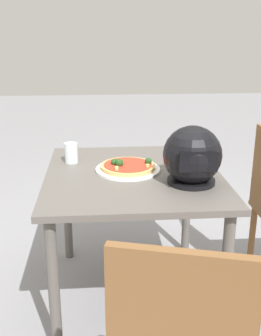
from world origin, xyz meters
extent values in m
plane|color=gray|center=(0.00, 0.00, 0.00)|extent=(14.00, 14.00, 0.00)
cube|color=#5B5651|center=(0.00, 0.00, 0.69)|extent=(0.87, 0.95, 0.03)
cylinder|color=#5B5651|center=(-0.37, -0.42, 0.34)|extent=(0.05, 0.05, 0.67)
cylinder|color=#5B5651|center=(0.37, -0.42, 0.34)|extent=(0.05, 0.05, 0.67)
cylinder|color=#5B5651|center=(-0.37, 0.42, 0.34)|extent=(0.05, 0.05, 0.67)
cylinder|color=#5B5651|center=(0.37, 0.42, 0.34)|extent=(0.05, 0.05, 0.67)
cylinder|color=white|center=(0.02, -0.04, 0.71)|extent=(0.33, 0.33, 0.01)
cylinder|color=tan|center=(0.02, -0.04, 0.73)|extent=(0.28, 0.28, 0.02)
cylinder|color=red|center=(0.02, -0.04, 0.74)|extent=(0.24, 0.24, 0.00)
sphere|color=#234C1E|center=(0.09, -0.05, 0.75)|extent=(0.04, 0.04, 0.04)
sphere|color=#234C1E|center=(-0.08, -0.05, 0.75)|extent=(0.04, 0.04, 0.04)
sphere|color=#234C1E|center=(0.07, -0.03, 0.75)|extent=(0.04, 0.04, 0.04)
cylinder|color=#E0D172|center=(-0.07, 0.01, 0.74)|extent=(0.02, 0.02, 0.01)
cylinder|color=#E0D172|center=(0.06, -0.04, 0.74)|extent=(0.02, 0.02, 0.01)
cylinder|color=#E0D172|center=(0.08, 0.04, 0.75)|extent=(0.02, 0.02, 0.02)
sphere|color=black|center=(-0.26, 0.16, 0.84)|extent=(0.27, 0.27, 0.27)
cylinder|color=black|center=(-0.26, 0.16, 0.71)|extent=(0.22, 0.22, 0.02)
cube|color=black|center=(-0.26, 0.28, 0.85)|extent=(0.17, 0.02, 0.09)
cylinder|color=silver|center=(0.32, -0.19, 0.76)|extent=(0.07, 0.07, 0.11)
cylinder|color=brown|center=(-0.71, -0.17, 0.21)|extent=(0.04, 0.04, 0.43)
cube|color=brown|center=(-0.03, 1.11, 0.68)|extent=(0.37, 0.13, 0.45)
camera|label=1|loc=(0.16, 1.96, 1.40)|focal=44.72mm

